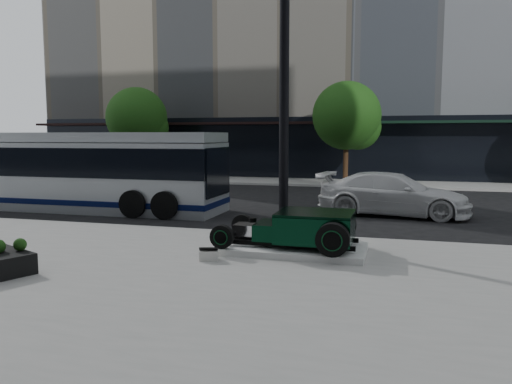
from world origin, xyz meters
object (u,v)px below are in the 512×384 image
(transit_bus, at_px, (71,170))
(white_sedan, at_px, (393,194))
(lamppost, at_px, (284,92))
(hot_rod, at_px, (306,228))

(transit_bus, xyz_separation_m, white_sedan, (11.96, 1.70, -0.73))
(lamppost, xyz_separation_m, white_sedan, (2.74, 5.54, -3.17))
(hot_rod, distance_m, lamppost, 3.62)
(hot_rod, xyz_separation_m, white_sedan, (1.89, 6.93, 0.06))
(hot_rod, distance_m, transit_bus, 11.38)
(hot_rod, xyz_separation_m, lamppost, (-0.85, 1.39, 3.23))
(lamppost, distance_m, transit_bus, 10.28)
(white_sedan, bearing_deg, lamppost, 160.28)
(hot_rod, xyz_separation_m, transit_bus, (-10.07, 5.22, 0.79))
(hot_rod, relative_size, white_sedan, 0.62)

